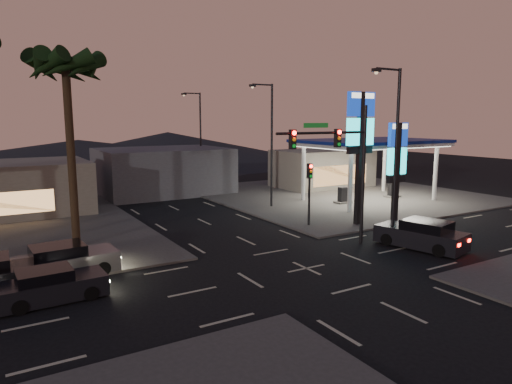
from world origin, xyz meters
TOP-DOWN VIEW (x-y plane):
  - ground at (0.00, 0.00)m, footprint 140.00×140.00m
  - corner_lot_ne at (16.00, 16.00)m, footprint 24.00×24.00m
  - gas_station at (16.00, 12.00)m, footprint 12.20×8.20m
  - convenience_store at (18.00, 21.00)m, footprint 10.00×6.00m
  - pylon_sign_tall at (8.50, 5.50)m, footprint 2.20×0.35m
  - pylon_sign_short at (11.00, 4.50)m, footprint 1.60×0.35m
  - traffic_signal_mast at (3.76, 1.99)m, footprint 6.10×0.39m
  - pedestal_signal at (5.50, 6.98)m, footprint 0.32×0.39m
  - streetlight_near at (6.79, 1.00)m, footprint 2.14×0.25m
  - streetlight_mid at (6.79, 14.00)m, footprint 2.14×0.25m
  - streetlight_far at (6.79, 28.00)m, footprint 2.14×0.25m
  - palm_a at (-9.00, 9.50)m, footprint 4.41×4.41m
  - building_far_mid at (2.00, 26.00)m, footprint 12.00×9.00m
  - hill_right at (15.00, 60.00)m, footprint 50.00×50.00m
  - hill_center at (0.00, 60.00)m, footprint 60.00×60.00m
  - car_lane_a_front at (-11.23, 2.01)m, footprint 4.22×1.91m
  - car_lane_b_front at (-10.32, 4.88)m, footprint 4.79×2.23m
  - suv_station at (7.77, -0.47)m, footprint 3.08×5.17m

SIDE VIEW (x-z plane):
  - ground at x=0.00m, z-range 0.00..0.00m
  - corner_lot_ne at x=16.00m, z-range 0.00..0.12m
  - car_lane_a_front at x=-11.23m, z-range -0.05..1.31m
  - car_lane_b_front at x=-10.32m, z-range -0.05..1.47m
  - suv_station at x=7.77m, z-range -0.06..1.56m
  - convenience_store at x=18.00m, z-range 0.00..4.00m
  - hill_center at x=0.00m, z-range 0.00..4.00m
  - building_far_mid at x=2.00m, z-range 0.00..4.40m
  - hill_right at x=15.00m, z-range 0.00..5.00m
  - pedestal_signal at x=5.50m, z-range 0.77..5.07m
  - pylon_sign_short at x=11.00m, z-range 1.16..8.16m
  - gas_station at x=16.00m, z-range 2.34..7.82m
  - traffic_signal_mast at x=3.76m, z-range 1.23..9.23m
  - streetlight_near at x=6.79m, z-range 0.72..10.72m
  - streetlight_mid at x=6.79m, z-range 0.72..10.72m
  - streetlight_far at x=6.79m, z-range 0.72..10.72m
  - pylon_sign_tall at x=8.50m, z-range 1.89..10.89m
  - palm_a at x=-9.00m, z-range 4.00..14.86m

